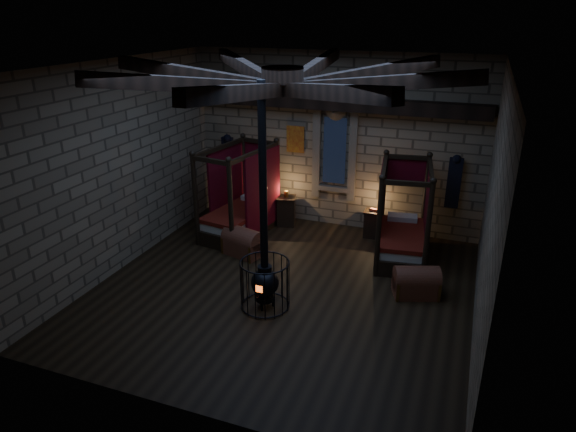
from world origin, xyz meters
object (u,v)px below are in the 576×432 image
(trunk_left, at_px, (243,243))
(trunk_right, at_px, (416,282))
(bed_left, at_px, (241,213))
(bed_right, at_px, (401,235))
(stove, at_px, (265,279))

(trunk_left, bearing_deg, trunk_right, 9.41)
(bed_left, distance_m, bed_right, 3.81)
(bed_right, distance_m, trunk_right, 1.68)
(bed_left, height_order, stove, stove)
(trunk_right, distance_m, stove, 2.88)
(bed_left, relative_size, bed_right, 1.04)
(bed_right, bearing_deg, trunk_left, -169.11)
(bed_left, height_order, trunk_left, bed_left)
(bed_left, height_order, bed_right, bed_left)
(bed_right, xyz_separation_m, trunk_right, (0.54, -1.57, -0.24))
(trunk_right, bearing_deg, bed_left, 141.56)
(bed_left, distance_m, trunk_right, 4.61)
(bed_right, relative_size, trunk_left, 2.14)
(trunk_right, bearing_deg, trunk_left, 153.79)
(bed_right, relative_size, stove, 0.52)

